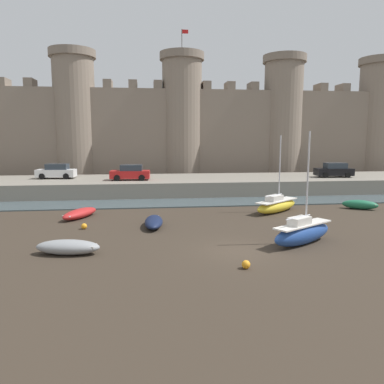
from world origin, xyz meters
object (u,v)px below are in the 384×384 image
at_px(rowboat_near_channel_left, 360,204).
at_px(car_quay_centre_west, 334,170).
at_px(sailboat_midflat_centre, 277,205).
at_px(sailboat_near_channel_right, 303,232).
at_px(rowboat_foreground_centre, 154,222).
at_px(mooring_buoy_near_shore, 246,264).
at_px(car_quay_east, 57,171).
at_px(mooring_buoy_off_centre, 84,226).
at_px(rowboat_foreground_right, 68,247).
at_px(rowboat_midflat_left, 80,213).
at_px(car_quay_west, 130,173).

relative_size(rowboat_near_channel_left, car_quay_centre_west, 0.69).
xyz_separation_m(sailboat_midflat_centre, car_quay_centre_west, (10.57, 11.06, 1.78)).
distance_m(sailboat_near_channel_right, car_quay_centre_west, 23.65).
distance_m(rowboat_foreground_centre, mooring_buoy_near_shore, 9.73).
bearing_deg(rowboat_foreground_centre, rowboat_near_channel_left, 13.83).
bearing_deg(rowboat_foreground_centre, car_quay_east, 120.99).
height_order(mooring_buoy_off_centre, car_quay_east, car_quay_east).
relative_size(rowboat_foreground_right, car_quay_centre_west, 0.84).
relative_size(rowboat_midflat_left, mooring_buoy_off_centre, 9.92).
relative_size(sailboat_near_channel_right, car_quay_west, 1.53).
bearing_deg(car_quay_centre_west, car_quay_west, -179.25).
height_order(rowboat_foreground_centre, car_quay_east, car_quay_east).
distance_m(mooring_buoy_off_centre, car_quay_west, 15.13).
xyz_separation_m(mooring_buoy_off_centre, car_quay_east, (-5.64, 17.22, 2.18)).
relative_size(rowboat_foreground_right, mooring_buoy_off_centre, 9.09).
distance_m(mooring_buoy_near_shore, car_quay_east, 29.72).
relative_size(rowboat_midflat_left, car_quay_centre_west, 0.92).
xyz_separation_m(rowboat_foreground_centre, car_quay_east, (-10.27, 17.09, 2.02)).
bearing_deg(rowboat_foreground_right, car_quay_east, 104.16).
xyz_separation_m(mooring_buoy_off_centre, car_quay_west, (2.46, 14.77, 2.18)).
height_order(sailboat_midflat_centre, mooring_buoy_off_centre, sailboat_midflat_centre).
bearing_deg(car_quay_west, car_quay_centre_west, 0.75).
distance_m(rowboat_foreground_centre, car_quay_centre_west, 25.54).
distance_m(sailboat_near_channel_right, car_quay_east, 29.13).
relative_size(sailboat_near_channel_right, car_quay_centre_west, 1.53).
bearing_deg(sailboat_midflat_centre, mooring_buoy_near_shore, -115.02).
bearing_deg(rowboat_foreground_centre, mooring_buoy_near_shore, -64.94).
bearing_deg(mooring_buoy_off_centre, rowboat_near_channel_left, 11.34).
bearing_deg(car_quay_east, sailboat_midflat_centre, -33.04).
height_order(rowboat_foreground_right, car_quay_centre_west, car_quay_centre_west).
distance_m(rowboat_foreground_right, car_quay_west, 20.47).
bearing_deg(car_quay_east, rowboat_foreground_centre, -59.01).
bearing_deg(rowboat_midflat_left, rowboat_foreground_right, -83.90).
bearing_deg(rowboat_near_channel_left, car_quay_east, 155.34).
bearing_deg(mooring_buoy_off_centre, rowboat_foreground_centre, 1.54).
bearing_deg(rowboat_midflat_left, car_quay_centre_west, 23.69).
bearing_deg(mooring_buoy_near_shore, sailboat_near_channel_right, 40.16).
distance_m(sailboat_near_channel_right, sailboat_midflat_centre, 9.26).
xyz_separation_m(rowboat_foreground_right, car_quay_west, (2.38, 20.23, 1.98)).
xyz_separation_m(rowboat_midflat_left, mooring_buoy_near_shore, (9.64, -12.29, -0.17)).
relative_size(rowboat_foreground_centre, car_quay_west, 0.87).
height_order(mooring_buoy_off_centre, mooring_buoy_near_shore, mooring_buoy_near_shore).
height_order(rowboat_near_channel_left, sailboat_near_channel_right, sailboat_near_channel_right).
bearing_deg(rowboat_midflat_left, mooring_buoy_near_shore, -51.90).
distance_m(sailboat_midflat_centre, mooring_buoy_near_shore, 14.02).
bearing_deg(sailboat_midflat_centre, mooring_buoy_off_centre, -164.73).
xyz_separation_m(rowboat_foreground_centre, mooring_buoy_off_centre, (-4.62, -0.12, -0.16)).
height_order(mooring_buoy_near_shore, car_quay_east, car_quay_east).
xyz_separation_m(rowboat_foreground_centre, mooring_buoy_near_shore, (4.12, -8.81, -0.15)).
distance_m(sailboat_near_channel_right, rowboat_foreground_centre, 9.88).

